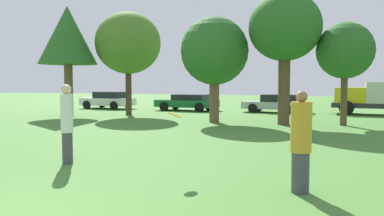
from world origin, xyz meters
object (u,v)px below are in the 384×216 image
Objects in this scene: frisbee at (175,115)px; tree_0 at (68,36)px; tree_2 at (214,52)px; tree_3 at (285,29)px; bystander_sitting at (304,128)px; tree_4 at (345,51)px; parked_car_green at (188,102)px; parked_car_silver at (277,103)px; person_thrower at (67,123)px; person_catcher at (301,142)px; tree_1 at (128,43)px; parked_car_white at (109,100)px.

tree_0 is at bearing 136.66° from frisbee.
tree_2 is 3.53m from tree_3.
bystander_sitting is 0.21× the size of tree_4.
parked_car_silver is (6.25, 0.42, 0.00)m from parked_car_green.
parked_car_silver is at bearing 120.75° from tree_4.
person_thrower is 0.43× the size of parked_car_green.
tree_4 is at bearing 75.73° from bystander_sitting.
person_catcher is at bearing -81.17° from tree_3.
person_thrower reaches higher than person_catcher.
person_thrower is 1.06× the size of person_catcher.
tree_2 is 8.86m from parked_car_green.
person_catcher is at bearing 102.29° from parked_car_silver.
tree_0 is (-13.97, 4.93, 4.35)m from bystander_sitting.
tree_4 reaches higher than person_thrower.
person_catcher is at bearing -86.09° from bystander_sitting.
tree_3 reaches higher than person_catcher.
parked_car_green is (5.00, 6.74, -4.13)m from tree_0.
person_catcher reaches higher than bystander_sitting.
tree_1 is 6.80m from tree_2.
frisbee reaches higher than parked_car_silver.
frisbee is 22.20m from parked_car_white.
person_catcher is 2.68m from frisbee.
tree_1 is 1.45× the size of parked_car_silver.
person_catcher is 0.29× the size of tree_3.
person_thrower is at bearing -0.00° from person_catcher.
tree_0 is 15.37m from tree_4.
person_catcher reaches higher than parked_car_white.
bystander_sitting is (-0.45, 6.63, -0.50)m from person_catcher.
tree_4 is at bearing 123.45° from parked_car_silver.
tree_4 is (12.34, -1.57, -0.98)m from tree_1.
person_thrower is 0.31× the size of tree_3.
tree_1 is at bearing -44.42° from person_catcher.
person_catcher is 0.29× the size of tree_1.
frisbee is 16.60m from tree_0.
tree_4 reaches higher than parked_car_white.
tree_3 is at bearing -75.91° from person_catcher.
tree_4 is at bearing -7.27° from tree_1.
parked_car_silver is (-4.06, 6.82, -2.79)m from tree_4.
parked_car_green is 1.03× the size of parked_car_silver.
tree_1 is 7.49m from parked_car_white.
parked_car_white is at bearing 4.20° from parked_car_green.
bystander_sitting is at bearing 105.34° from parked_car_silver.
parked_car_silver is at bearing 88.01° from person_thrower.
person_catcher is 0.40× the size of parked_car_green.
parked_car_white is at bearing 127.06° from frisbee.
person_thrower reaches higher than frisbee.
parked_car_green is (-10.31, 6.39, -2.80)m from tree_4.
tree_4 is at bearing 150.89° from parked_car_green.
bystander_sitting is 0.16× the size of tree_3.
bystander_sitting is at bearing 55.88° from person_thrower.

